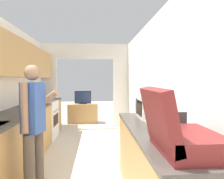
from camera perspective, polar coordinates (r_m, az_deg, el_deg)
wall_right at (r=3.03m, az=14.81°, el=-0.77°), size 0.06×7.51×2.50m
wall_far_with_doorway at (r=6.04m, az=-7.61°, el=2.95°), size 2.98×0.06×2.50m
counter_left at (r=3.94m, az=-24.37°, el=-11.85°), size 0.62×4.08×0.90m
counter_right at (r=2.41m, az=13.03°, el=-21.35°), size 0.62×2.06×0.90m
range_oven at (r=5.21m, az=-19.16°, el=-8.10°), size 0.66×0.79×1.04m
person at (r=2.61m, az=-21.58°, el=-10.11°), size 0.51×0.45×1.61m
suitcase at (r=1.58m, az=18.22°, el=-11.74°), size 0.51×0.59×0.48m
microwave at (r=2.85m, az=11.22°, el=-4.98°), size 0.37×0.46×0.30m
book_stack at (r=2.25m, az=13.23°, el=-9.51°), size 0.24×0.31×0.11m
tv_cabinet at (r=6.73m, az=-8.26°, el=-6.72°), size 0.98×0.42×0.63m
television at (r=6.62m, az=-8.32°, el=-2.31°), size 0.53×0.16×0.43m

